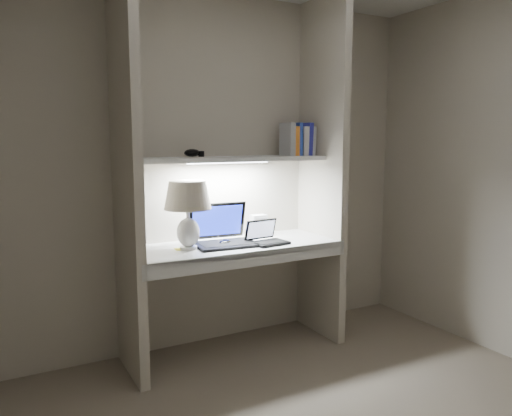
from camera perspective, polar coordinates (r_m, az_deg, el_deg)
back_wall at (r=3.63m, az=-4.38°, el=4.13°), size 3.20×0.01×2.50m
alcove_panel_left at (r=3.13m, az=-14.56°, el=3.31°), size 0.06×0.55×2.50m
alcove_panel_right at (r=3.76m, az=7.59°, el=4.21°), size 0.06×0.55×2.50m
desk at (r=3.46m, az=-2.42°, el=-4.42°), size 1.40×0.55×0.04m
desk_apron at (r=3.24m, az=-0.38°, el=-5.81°), size 1.46×0.03×0.10m
shelf at (r=3.46m, az=-3.17°, el=5.62°), size 1.40×0.36×0.03m
strip_light at (r=3.47m, az=-3.17°, el=5.25°), size 0.60×0.04×0.02m
table_lamp at (r=3.26m, az=-7.81°, el=0.53°), size 0.31×0.31×0.45m
laptop_main at (r=3.44m, az=-3.85°, el=-3.11°), size 0.44×0.39×0.28m
laptop_netbook at (r=3.46m, az=1.18°, el=-3.43°), size 0.27×0.24×0.16m
speaker at (r=3.71m, az=0.30°, el=-2.01°), size 0.11×0.08×0.16m
mouse at (r=3.41m, az=-3.55°, el=-3.95°), size 0.11×0.09×0.04m
cable_coil at (r=3.49m, az=1.08°, el=-3.88°), size 0.11×0.11×0.01m
sticky_note at (r=3.32m, az=-8.58°, el=-4.65°), size 0.09×0.09×0.00m
book_row at (r=3.75m, az=4.76°, el=7.74°), size 0.23×0.16×0.24m
shelf_box at (r=3.32m, az=-13.89°, el=6.72°), size 0.09×0.08×0.13m
shelf_gadget at (r=3.45m, az=-7.31°, el=6.27°), size 0.15×0.13×0.05m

